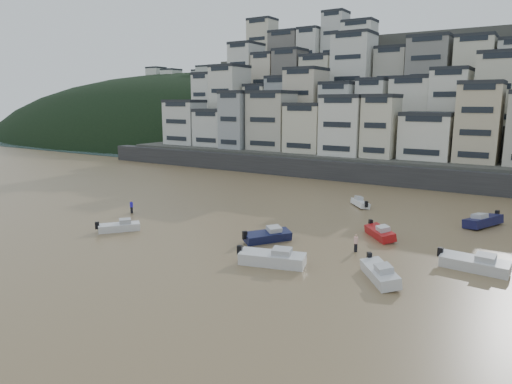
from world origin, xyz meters
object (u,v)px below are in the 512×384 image
Objects in this scene: person_blue at (131,207)px; boat_a at (272,256)px; boat_h at (360,202)px; boat_b at (380,271)px; boat_e at (380,231)px; person_pink at (356,243)px; boat_j at (119,225)px; boat_d at (475,261)px; boat_i at (483,219)px; boat_c at (268,235)px.

boat_a is at bearing -15.06° from person_blue.
boat_h is at bearing 77.59° from boat_a.
boat_e is at bearing 160.44° from boat_b.
boat_a is 26.45m from boat_h.
person_pink is (6.34, -18.89, 0.26)m from boat_h.
boat_e is 5.77m from person_pink.
boat_b is (9.11, 1.66, -0.10)m from boat_a.
person_blue is at bearing -119.67° from boat_e.
boat_a reaches higher than boat_j.
boat_d reaches higher than boat_h.
boat_i is at bearing 44.29° from boat_a.
boat_c is 0.95× the size of boat_b.
boat_c is 13.63m from boat_b.
boat_d is 8.92m from boat_b.
boat_i is 3.54× the size of person_blue.
boat_h is at bearing 26.27° from boat_c.
person_blue is 1.00× the size of person_pink.
boat_a is 1.18× the size of boat_c.
boat_c is at bearing -2.84° from person_blue.
boat_a is (-5.45, -13.26, 0.16)m from boat_e.
boat_d is 10.37m from person_pink.
boat_a is 1.07× the size of boat_d.
boat_e is 0.91× the size of boat_b.
boat_j is 0.81× the size of boat_d.
boat_d is 24.76m from boat_h.
person_blue reaches higher than boat_d.
boat_h is 2.56× the size of person_pink.
boat_a is at bearing 142.07° from boat_h.
boat_b reaches higher than boat_e.
boat_c is 3.12× the size of person_pink.
boat_e is at bearing -18.00° from boat_c.
person_pink reaches higher than boat_c.
person_blue reaches higher than boat_i.
boat_d is 1.06× the size of boat_b.
boat_j is (-25.43, -13.06, -0.04)m from boat_e.
boat_e is at bearing 12.00° from person_blue.
boat_d is (15.26, 8.12, -0.05)m from boat_a.
person_pink is (4.92, 7.52, -0.00)m from boat_a.
boat_e is at bearing 84.66° from person_pink.
boat_c is at bearing -20.38° from boat_i.
boat_b is (10.54, -24.75, 0.17)m from boat_h.
boat_d is at bearing 27.81° from boat_i.
boat_e is 14.84m from boat_h.
boat_b is at bearing -54.41° from person_pink.
boat_i reaches higher than boat_c.
person_pink is at bearing 178.53° from boat_b.
boat_a is 28.08m from boat_i.
boat_j is 2.82× the size of person_pink.
boat_b is 3.27× the size of person_pink.
person_pink is at bearing 41.33° from boat_a.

